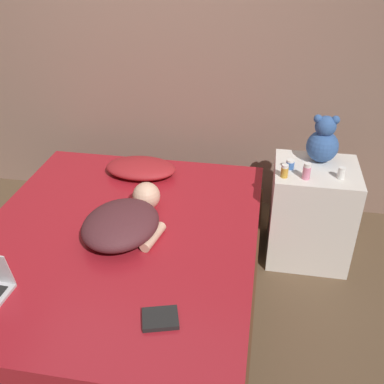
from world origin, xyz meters
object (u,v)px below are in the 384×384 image
Objects in this scene: person_lying at (125,220)px; book at (160,318)px; bottle_pink at (307,171)px; bottle_amber at (285,171)px; bottle_blue at (290,164)px; pillow at (141,168)px; teddy_bear at (323,141)px; bottle_white at (341,173)px.

person_lying reaches higher than book.
bottle_pink is 0.13m from bottle_amber.
bottle_pink reaches higher than bottle_blue.
person_lying is 6.64× the size of bottle_pink.
pillow is 2.58× the size of book.
teddy_bear is at bearing 48.34° from bottle_amber.
bottle_amber is 1.23m from book.
bottle_pink reaches higher than book.
bottle_amber is at bearing 63.39° from book.
bottle_pink reaches higher than pillow.
bottle_pink is 1.72× the size of bottle_blue.
book is at bearing -70.96° from pillow.
pillow is 6.81× the size of bottle_white.
bottle_amber is at bearing 38.32° from person_lying.
book is (-0.88, -1.12, -0.24)m from bottle_white.
bottle_white is at bearing -64.04° from teddy_bear.
bottle_blue is at bearing -7.01° from pillow.
pillow is 0.70m from person_lying.
bottle_white is (0.21, 0.04, -0.01)m from bottle_pink.
bottle_white is (1.34, -0.20, 0.20)m from pillow.
pillow is 1.17m from bottle_pink.
teddy_bear is 0.27m from bottle_white.
person_lying is at bearing -153.50° from bottle_amber.
person_lying is 9.35× the size of bottle_white.
bottle_white is at bearing -14.00° from bottle_blue.
teddy_bear reaches higher than bottle_white.
bottle_white reaches higher than pillow.
bottle_amber is at bearing -106.98° from bottle_blue.
book is (0.46, -1.32, -0.04)m from pillow.
person_lying is 1.02m from bottle_amber.
teddy_bear is 1.58m from book.
bottle_white is at bearing 7.07° from bottle_amber.
pillow is 1.06m from bottle_blue.
teddy_bear is at bearing 68.45° from bottle_pink.
pillow reaches higher than book.
book is at bearing -48.54° from person_lying.
person_lying reaches higher than pillow.
book is (0.36, -0.63, -0.07)m from person_lying.
bottle_blue is (-0.10, 0.12, -0.02)m from bottle_pink.
teddy_bear reaches higher than bottle_amber.
bottle_white is 0.38× the size of book.
pillow is 1.40m from book.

